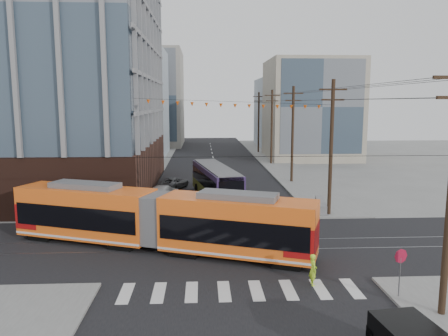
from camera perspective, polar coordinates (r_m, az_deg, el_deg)
The scene contains 15 objects.
ground at distance 25.10m, azimuth 1.53°, elevation -12.94°, with size 160.00×160.00×0.00m, color slate.
office_building at distance 50.73m, azimuth -27.11°, elevation 13.44°, with size 30.00×25.00×28.60m, color #381E16.
bg_bldg_nw_near at distance 76.79m, azimuth -14.44°, elevation 8.18°, with size 18.00×16.00×18.00m, color #8C99A5.
bg_bldg_ne_near at distance 73.48m, azimuth 11.24°, elevation 7.50°, with size 14.00×14.00×16.00m, color gray.
bg_bldg_nw_far at distance 96.05m, azimuth -10.31°, elevation 8.94°, with size 16.00×18.00×20.00m, color gray.
bg_bldg_ne_far at distance 93.43m, azimuth 9.43°, elevation 7.13°, with size 16.00×16.00×14.00m, color #8C99A5.
utility_pole_far at distance 80.03m, azimuth 4.54°, elevation 5.92°, with size 0.30×0.30×11.00m, color black.
streetcar at distance 27.96m, azimuth -8.66°, elevation -6.66°, with size 19.77×2.78×3.81m, color orange, non-canonical shape.
city_bus at distance 41.49m, azimuth -1.06°, elevation -1.92°, with size 2.51×11.59×3.28m, color #32214B, non-canonical shape.
parked_car_silver at distance 36.34m, azimuth -7.90°, elevation -5.08°, with size 1.42×4.08×1.35m, color silver.
parked_car_white at distance 41.62m, azimuth -8.00°, elevation -3.23°, with size 2.08×5.11×1.48m, color beige.
parked_car_grey at distance 47.07m, azimuth -6.65°, elevation -1.96°, with size 2.10×4.55×1.26m, color #494A4C.
pedestrian at distance 23.11m, azimuth 11.56°, elevation -12.88°, with size 0.60×0.39×1.64m, color #BAEA2A.
stop_sign at distance 22.64m, azimuth 21.96°, elevation -12.92°, with size 0.70×0.70×2.30m, color maroon, non-canonical shape.
jersey_barrier at distance 38.42m, azimuth 12.52°, elevation -4.80°, with size 1.00×4.45×0.89m, color gray.
Camera 1 is at (-1.83, -23.28, 9.22)m, focal length 35.00 mm.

